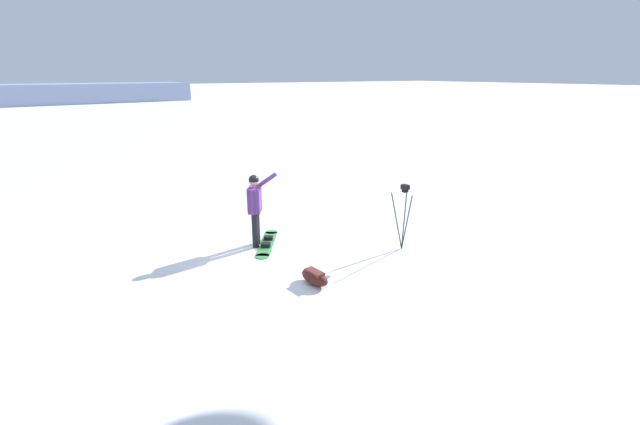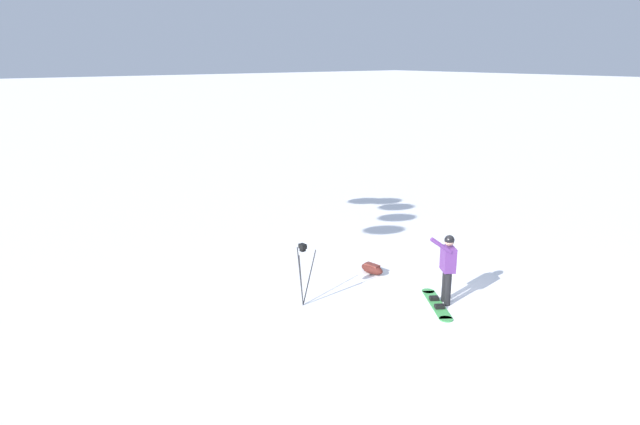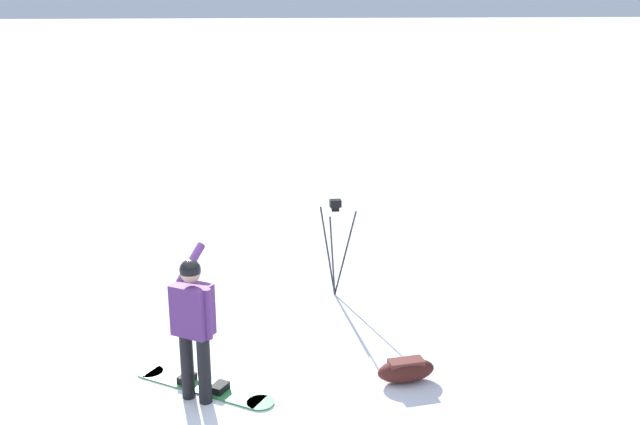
% 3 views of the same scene
% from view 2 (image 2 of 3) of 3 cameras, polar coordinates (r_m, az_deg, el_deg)
% --- Properties ---
extents(ground_plane, '(300.00, 300.00, 0.00)m').
position_cam_2_polar(ground_plane, '(13.03, 11.15, -9.08)').
color(ground_plane, white).
extents(snowboarder, '(0.75, 0.48, 1.62)m').
position_cam_2_polar(snowboarder, '(12.80, 12.75, -4.96)').
color(snowboarder, black).
rests_on(snowboarder, ground_plane).
extents(snowboard, '(1.11, 1.52, 0.10)m').
position_cam_2_polar(snowboard, '(13.03, 11.68, -9.01)').
color(snowboard, '#3F994C').
rests_on(snowboard, ground_plane).
extents(gear_bag_large, '(0.37, 0.69, 0.26)m').
position_cam_2_polar(gear_bag_large, '(14.50, 5.27, -5.66)').
color(gear_bag_large, '#4C1E19').
rests_on(gear_bag_large, ground_plane).
extents(camera_tripod, '(0.53, 0.50, 1.44)m').
position_cam_2_polar(camera_tripod, '(12.37, -1.72, -5.02)').
color(camera_tripod, '#262628').
rests_on(camera_tripod, ground_plane).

